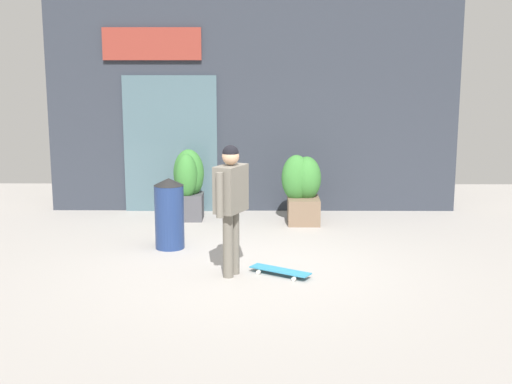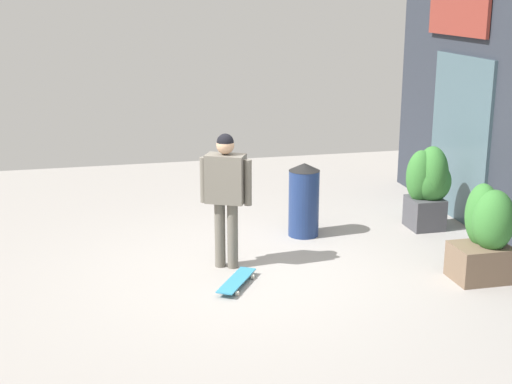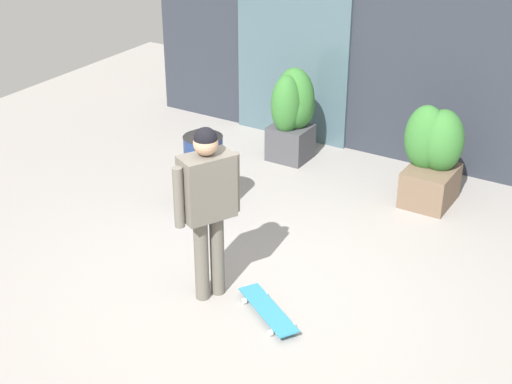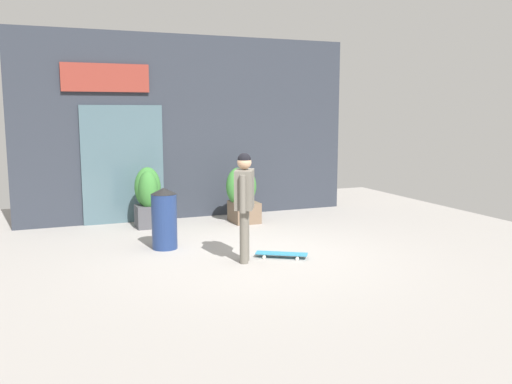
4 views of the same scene
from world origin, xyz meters
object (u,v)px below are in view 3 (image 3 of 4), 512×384
(skateboarder, at_px, (207,197))
(planter_box_right, at_px, (293,111))
(planter_box_left, at_px, (433,154))
(skateboard, at_px, (268,310))
(trash_bin, at_px, (204,171))

(skateboarder, height_order, planter_box_right, skateboarder)
(planter_box_left, bearing_deg, skateboard, -98.59)
(skateboarder, xyz_separation_m, trash_bin, (-0.94, 1.26, -0.50))
(planter_box_left, height_order, trash_bin, planter_box_left)
(skateboard, height_order, planter_box_left, planter_box_left)
(planter_box_right, bearing_deg, trash_bin, -93.04)
(planter_box_left, relative_size, planter_box_right, 0.95)
(planter_box_left, xyz_separation_m, planter_box_right, (-1.90, 0.19, 0.08))
(skateboarder, xyz_separation_m, planter_box_right, (-0.85, 3.05, -0.37))
(skateboarder, relative_size, planter_box_right, 1.40)
(planter_box_left, bearing_deg, trash_bin, -141.24)
(skateboard, height_order, trash_bin, trash_bin)
(trash_bin, bearing_deg, planter_box_left, 38.76)
(skateboard, bearing_deg, trash_bin, 173.08)
(skateboarder, distance_m, planter_box_left, 3.08)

